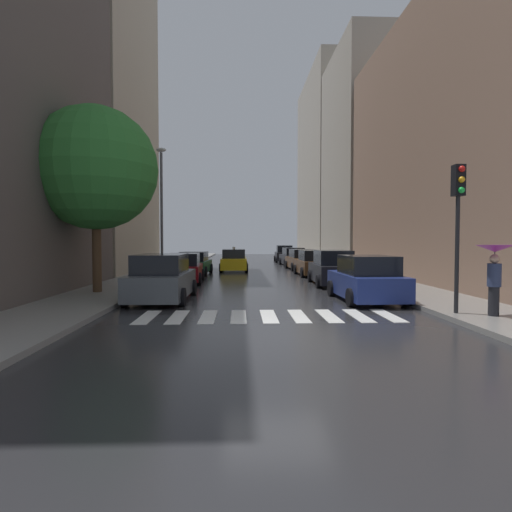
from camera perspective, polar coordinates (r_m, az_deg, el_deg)
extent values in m
cube|color=#272729|center=(33.66, -0.75, -1.75)|extent=(28.00, 72.00, 0.04)
cube|color=gray|center=(34.12, -11.74, -1.59)|extent=(3.00, 72.00, 0.15)
cube|color=gray|center=(34.44, 10.13, -1.54)|extent=(3.00, 72.00, 0.15)
cube|color=silver|center=(12.64, -14.90, -8.20)|extent=(0.45, 2.20, 0.01)
cube|color=silver|center=(12.48, -10.82, -8.31)|extent=(0.45, 2.20, 0.01)
cube|color=silver|center=(12.37, -6.65, -8.37)|extent=(0.45, 2.20, 0.01)
cube|color=silver|center=(12.34, -2.43, -8.39)|extent=(0.45, 2.20, 0.01)
cube|color=silver|center=(12.37, 1.79, -8.36)|extent=(0.45, 2.20, 0.01)
cube|color=silver|center=(12.46, 5.96, -8.29)|extent=(0.45, 2.20, 0.01)
cube|color=silver|center=(12.62, 10.05, -8.18)|extent=(0.45, 2.20, 0.01)
cube|color=silver|center=(12.84, 14.02, -8.04)|extent=(0.45, 2.20, 0.01)
cube|color=silver|center=(13.11, 17.83, -7.86)|extent=(0.45, 2.20, 0.01)
cube|color=#B2A38C|center=(33.57, -21.04, 20.31)|extent=(6.00, 12.92, 25.63)
cube|color=#8C6B56|center=(24.59, 27.53, 13.84)|extent=(6.00, 21.99, 14.70)
cube|color=#9E9384|center=(41.26, 14.91, 12.88)|extent=(6.00, 12.02, 20.01)
cube|color=#9E9384|center=(56.39, 10.18, 11.90)|extent=(6.00, 18.07, 23.73)
cube|color=#474C51|center=(16.01, -12.87, -3.83)|extent=(2.02, 4.59, 0.87)
cube|color=black|center=(15.72, -13.06, -1.05)|extent=(1.75, 2.54, 0.71)
cylinder|color=black|center=(17.71, -14.98, -4.22)|extent=(0.23, 0.64, 0.64)
cylinder|color=black|center=(17.36, -8.70, -4.31)|extent=(0.23, 0.64, 0.64)
cylinder|color=black|center=(14.82, -17.74, -5.48)|extent=(0.23, 0.64, 0.64)
cylinder|color=black|center=(14.40, -10.24, -5.64)|extent=(0.23, 0.64, 0.64)
cube|color=maroon|center=(22.50, -9.96, -2.22)|extent=(1.92, 4.09, 0.78)
cube|color=black|center=(22.26, -10.02, -0.44)|extent=(1.64, 2.27, 0.64)
cylinder|color=black|center=(23.94, -11.75, -2.56)|extent=(0.24, 0.65, 0.64)
cylinder|color=black|center=(23.77, -7.49, -2.57)|extent=(0.24, 0.65, 0.64)
cylinder|color=black|center=(21.31, -12.70, -3.14)|extent=(0.24, 0.65, 0.64)
cylinder|color=black|center=(21.12, -7.91, -3.16)|extent=(0.24, 0.65, 0.64)
cube|color=#0C4C2D|center=(27.67, -8.50, -1.43)|extent=(2.00, 4.50, 0.75)
cube|color=black|center=(27.42, -8.58, -0.04)|extent=(1.69, 2.50, 0.61)
cylinder|color=black|center=(29.27, -9.76, -1.70)|extent=(0.25, 0.65, 0.64)
cylinder|color=black|center=(29.00, -6.30, -1.72)|extent=(0.25, 0.65, 0.64)
cylinder|color=black|center=(26.41, -10.91, -2.12)|extent=(0.25, 0.65, 0.64)
cylinder|color=black|center=(26.11, -7.07, -2.14)|extent=(0.25, 0.65, 0.64)
cube|color=navy|center=(15.98, 15.02, -3.91)|extent=(2.03, 4.18, 0.84)
cube|color=black|center=(15.72, 15.28, -1.20)|extent=(1.76, 2.31, 0.69)
cylinder|color=black|center=(17.05, 10.44, -4.43)|extent=(0.23, 0.64, 0.64)
cylinder|color=black|center=(17.61, 16.61, -4.28)|extent=(0.23, 0.64, 0.64)
cylinder|color=black|center=(14.43, 13.05, -5.64)|extent=(0.23, 0.64, 0.64)
cylinder|color=black|center=(15.09, 20.18, -5.38)|extent=(0.23, 0.64, 0.64)
cube|color=black|center=(21.36, 10.50, -2.31)|extent=(1.98, 4.63, 0.88)
cube|color=black|center=(21.08, 10.63, -0.19)|extent=(1.69, 2.57, 0.72)
cylinder|color=black|center=(22.72, 7.53, -2.78)|extent=(0.24, 0.65, 0.64)
cylinder|color=black|center=(23.03, 12.02, -2.75)|extent=(0.24, 0.65, 0.64)
cylinder|color=black|center=(19.75, 8.70, -3.53)|extent=(0.24, 0.65, 0.64)
cylinder|color=black|center=(20.11, 13.84, -3.46)|extent=(0.24, 0.65, 0.64)
cube|color=brown|center=(26.74, 7.93, -1.49)|extent=(1.92, 4.07, 0.81)
cube|color=black|center=(26.51, 8.02, 0.07)|extent=(1.66, 2.26, 0.66)
cylinder|color=black|center=(27.90, 5.54, -1.87)|extent=(0.24, 0.65, 0.64)
cylinder|color=black|center=(28.25, 9.19, -1.83)|extent=(0.24, 0.65, 0.64)
cylinder|color=black|center=(25.29, 6.51, -2.28)|extent=(0.24, 0.65, 0.64)
cylinder|color=black|center=(25.67, 10.51, -2.24)|extent=(0.24, 0.65, 0.64)
cube|color=brown|center=(32.16, 6.34, -0.90)|extent=(2.07, 4.67, 0.78)
cube|color=black|center=(31.90, 6.43, 0.36)|extent=(1.76, 2.60, 0.64)
cylinder|color=black|center=(33.51, 4.27, -1.19)|extent=(0.24, 0.65, 0.64)
cylinder|color=black|center=(33.85, 7.43, -1.17)|extent=(0.24, 0.65, 0.64)
cylinder|color=black|center=(30.51, 5.14, -1.52)|extent=(0.24, 0.65, 0.64)
cylinder|color=black|center=(30.88, 8.59, -1.49)|extent=(0.24, 0.65, 0.64)
cube|color=black|center=(37.66, 5.12, -0.44)|extent=(2.06, 4.69, 0.80)
cube|color=black|center=(37.41, 5.18, 0.66)|extent=(1.74, 2.61, 0.66)
cylinder|color=black|center=(39.03, 3.40, -0.72)|extent=(0.25, 0.65, 0.64)
cylinder|color=black|center=(39.33, 6.06, -0.71)|extent=(0.25, 0.65, 0.64)
cylinder|color=black|center=(36.02, 4.09, -0.96)|extent=(0.25, 0.65, 0.64)
cylinder|color=black|center=(36.35, 6.97, -0.94)|extent=(0.25, 0.65, 0.64)
cube|color=black|center=(43.71, 3.90, -0.03)|extent=(1.91, 4.54, 0.88)
cube|color=black|center=(43.46, 3.92, 1.01)|extent=(1.63, 2.52, 0.72)
cylinder|color=black|center=(45.14, 2.65, -0.34)|extent=(0.24, 0.65, 0.64)
cylinder|color=black|center=(45.27, 4.87, -0.34)|extent=(0.24, 0.65, 0.64)
cylinder|color=black|center=(42.19, 2.85, -0.51)|extent=(0.24, 0.65, 0.64)
cylinder|color=black|center=(42.32, 5.24, -0.51)|extent=(0.24, 0.65, 0.64)
cube|color=yellow|center=(30.87, -3.08, -1.00)|extent=(1.86, 4.60, 0.80)
cube|color=black|center=(30.61, -3.09, 0.33)|extent=(1.63, 2.53, 0.65)
cube|color=#F2EDCC|center=(30.60, -3.09, 1.11)|extent=(0.20, 0.36, 0.18)
cylinder|color=black|center=(32.42, -4.68, -1.31)|extent=(0.22, 0.64, 0.64)
cylinder|color=black|center=(32.40, -1.41, -1.30)|extent=(0.22, 0.64, 0.64)
cylinder|color=black|center=(29.39, -4.93, -1.66)|extent=(0.22, 0.64, 0.64)
cylinder|color=black|center=(29.37, -1.32, -1.66)|extent=(0.22, 0.64, 0.64)
cylinder|color=black|center=(13.36, 30.13, -5.46)|extent=(0.28, 0.28, 0.82)
cylinder|color=navy|center=(13.29, 30.19, -2.31)|extent=(0.36, 0.36, 0.65)
sphere|color=tan|center=(13.26, 30.23, -0.35)|extent=(0.26, 0.26, 0.26)
cone|color=#8C1E8C|center=(13.25, 30.25, 0.91)|extent=(1.00, 1.00, 0.20)
cylinder|color=#333338|center=(13.27, 30.22, -0.70)|extent=(0.02, 0.02, 0.74)
cylinder|color=#513823|center=(18.15, -21.23, -0.04)|extent=(0.36, 0.36, 2.94)
sphere|color=#2E742F|center=(18.38, -21.39, 11.27)|extent=(5.03, 5.03, 5.03)
cylinder|color=black|center=(13.27, 26.14, 0.15)|extent=(0.12, 0.12, 3.40)
cube|color=black|center=(13.37, 26.30, 9.40)|extent=(0.30, 0.30, 0.90)
sphere|color=red|center=(13.26, 26.70, 10.76)|extent=(0.18, 0.18, 0.18)
sphere|color=#F2A519|center=(13.22, 26.67, 9.48)|extent=(0.18, 0.18, 0.18)
sphere|color=green|center=(13.18, 26.65, 8.19)|extent=(0.18, 0.18, 0.18)
cylinder|color=#595B60|center=(25.29, -12.98, 5.65)|extent=(0.16, 0.16, 7.37)
ellipsoid|color=beige|center=(25.81, -13.05, 14.17)|extent=(0.60, 0.28, 0.24)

